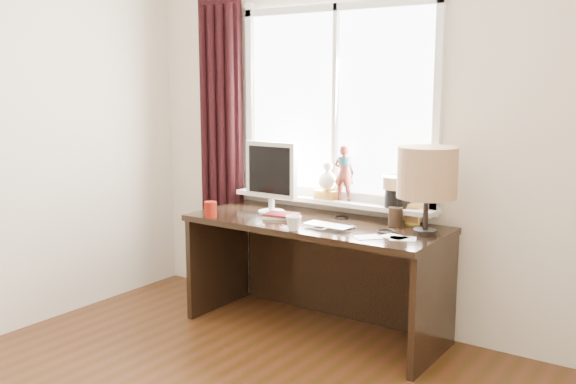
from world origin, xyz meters
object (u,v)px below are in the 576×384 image
Objects in this scene: mug at (294,223)px; desk at (322,254)px; laptop at (329,226)px; red_cup at (211,209)px; table_lamp at (427,174)px; monitor at (271,173)px.

mug is 0.49m from desk.
desk is (-0.04, 0.40, -0.29)m from mug.
red_cup reaches higher than laptop.
table_lamp reaches higher than mug.
desk is (-0.18, 0.22, -0.26)m from laptop.
mug is at bearing -126.03° from laptop.
monitor is 1.12m from table_lamp.
table_lamp is at bearing -2.66° from desk.
table_lamp is at bearing 22.37° from laptop.
table_lamp is at bearing 14.92° from red_cup.
laptop is 2.80× the size of red_cup.
monitor is 0.94× the size of table_lamp.
monitor is at bearing 54.85° from red_cup.
laptop is at bearing 50.55° from mug.
table_lamp reaches higher than monitor.
table_lamp is (0.69, 0.36, 0.31)m from mug.
mug is 0.06× the size of desk.
red_cup is at bearing -147.85° from desk.
laptop is 0.61× the size of monitor.
desk is 3.47× the size of monitor.
laptop is 0.38m from desk.
table_lamp reaches higher than red_cup.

